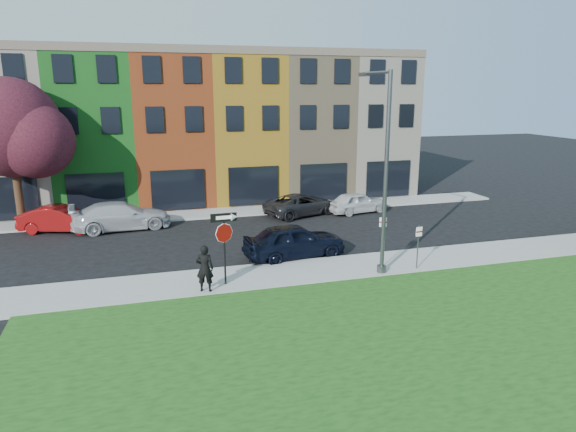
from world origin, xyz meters
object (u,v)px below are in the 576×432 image
object	(u,v)px
stop_sign	(224,234)
man	(205,268)
street_lamp	(383,174)
sedan_near	(294,241)

from	to	relation	value
stop_sign	man	xyz separation A→B (m)	(-0.88, -0.48, -1.19)
stop_sign	street_lamp	bearing A→B (deg)	-4.24
man	sedan_near	xyz separation A→B (m)	(4.67, 3.34, -0.23)
man	stop_sign	bearing A→B (deg)	-134.74
street_lamp	stop_sign	bearing A→B (deg)	172.45
street_lamp	man	bearing A→B (deg)	176.35
stop_sign	sedan_near	size ratio (longest dim) A/B	0.59
sedan_near	man	bearing A→B (deg)	118.76
street_lamp	sedan_near	bearing A→B (deg)	127.91
man	street_lamp	xyz separation A→B (m)	(7.61, 0.20, 3.34)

